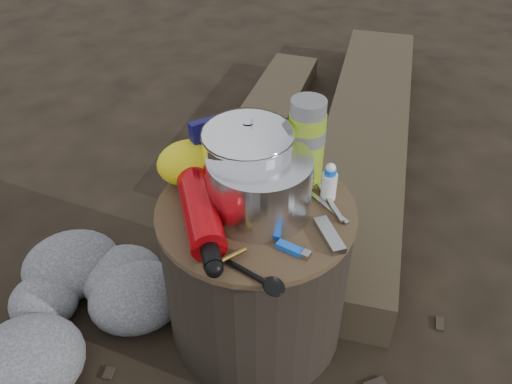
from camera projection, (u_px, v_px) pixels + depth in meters
name	position (u px, v px, depth m)	size (l,w,h in m)	color
ground	(256.00, 324.00, 1.50)	(60.00, 60.00, 0.00)	black
stump	(256.00, 272.00, 1.36)	(0.47, 0.47, 0.43)	black
log_main	(365.00, 138.00, 2.11)	(0.31, 1.84, 0.16)	#3C3223
log_small	(264.00, 120.00, 2.27)	(0.21, 1.16, 0.10)	#3C3223
foil_windscreen	(260.00, 185.00, 1.18)	(0.23, 0.23, 0.14)	silver
camping_pot	(248.00, 160.00, 1.20)	(0.21, 0.21, 0.21)	white
fuel_bottle	(200.00, 211.00, 1.16)	(0.08, 0.32, 0.08)	#B2070D
thermos	(306.00, 143.00, 1.25)	(0.09, 0.09, 0.22)	#91B624
travel_mug	(293.00, 146.00, 1.33)	(0.08, 0.08, 0.12)	black
stuff_sack	(188.00, 163.00, 1.28)	(0.15, 0.13, 0.11)	yellow
food_pouch	(215.00, 146.00, 1.30)	(0.12, 0.03, 0.15)	#0F0D50
lighter	(290.00, 248.00, 1.12)	(0.02, 0.08, 0.01)	blue
multitool	(329.00, 235.00, 1.15)	(0.03, 0.11, 0.02)	#AAAAAF
pot_grabber	(327.00, 206.00, 1.23)	(0.04, 0.14, 0.01)	#AAAAAF
spork	(242.00, 269.00, 1.07)	(0.04, 0.17, 0.01)	black
squeeze_bottle	(329.00, 183.00, 1.23)	(0.04, 0.04, 0.09)	white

